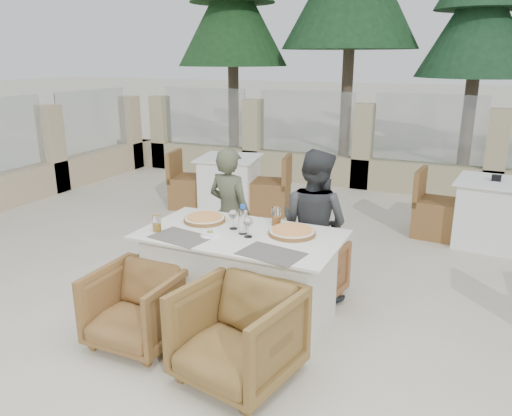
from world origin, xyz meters
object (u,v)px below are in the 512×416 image
at_px(pizza_right, 292,232).
at_px(water_bottle, 243,219).
at_px(armchair_far_left, 225,249).
at_px(armchair_far_right, 308,270).
at_px(diner_left, 230,214).
at_px(bg_table_b, 491,213).
at_px(pizza_left, 205,219).
at_px(dining_table, 241,278).
at_px(diner_right, 314,225).
at_px(beer_glass_right, 276,216).
at_px(armchair_near_left, 137,307).
at_px(olive_dish, 210,234).
at_px(wine_glass_centre, 233,218).
at_px(armchair_near_right, 237,334).
at_px(bg_table_a, 229,184).
at_px(wine_glass_near, 248,226).
at_px(beer_glass_left, 157,223).

relative_size(pizza_right, water_bottle, 1.55).
xyz_separation_m(armchair_far_left, armchair_far_right, (0.88, -0.07, -0.03)).
distance_m(armchair_far_right, diner_left, 0.95).
distance_m(diner_left, bg_table_b, 3.12).
relative_size(pizza_left, bg_table_b, 0.22).
relative_size(dining_table, bg_table_b, 0.98).
height_order(pizza_left, diner_right, diner_right).
bearing_deg(beer_glass_right, dining_table, -120.37).
bearing_deg(armchair_near_left, olive_dish, 51.57).
bearing_deg(wine_glass_centre, diner_right, 51.12).
bearing_deg(armchair_near_right, bg_table_a, 129.50).
bearing_deg(olive_dish, pizza_left, 126.58).
xyz_separation_m(armchair_near_right, diner_left, (-0.81, 1.48, 0.32)).
xyz_separation_m(wine_glass_near, diner_left, (-0.58, 0.80, -0.21)).
bearing_deg(armchair_far_left, beer_glass_left, 98.21).
height_order(pizza_right, beer_glass_right, beer_glass_right).
xyz_separation_m(armchair_near_left, diner_left, (0.08, 1.39, 0.35)).
relative_size(wine_glass_near, armchair_near_left, 0.28).
distance_m(pizza_left, beer_glass_right, 0.62).
xyz_separation_m(beer_glass_left, diner_right, (1.03, 0.92, -0.15)).
bearing_deg(bg_table_b, armchair_near_left, -120.26).
height_order(dining_table, armchair_near_left, dining_table).
bearing_deg(armchair_near_right, armchair_far_left, 132.19).
bearing_deg(bg_table_b, wine_glass_near, -116.90).
xyz_separation_m(beer_glass_right, armchair_near_left, (-0.75, -0.94, -0.55)).
distance_m(olive_dish, diner_right, 1.03).
bearing_deg(beer_glass_left, wine_glass_near, 13.76).
bearing_deg(wine_glass_near, bg_table_b, 57.71).
bearing_deg(armchair_far_left, wine_glass_near, 145.98).
xyz_separation_m(armchair_far_right, diner_left, (-0.86, 0.14, 0.38)).
bearing_deg(wine_glass_centre, water_bottle, -30.09).
bearing_deg(beer_glass_left, armchair_far_left, 81.66).
height_order(wine_glass_near, bg_table_b, wine_glass_near).
relative_size(pizza_right, armchair_far_right, 0.63).
xyz_separation_m(dining_table, beer_glass_right, (0.18, 0.31, 0.46)).
distance_m(pizza_right, armchair_far_right, 0.70).
bearing_deg(bg_table_a, wine_glass_centre, -72.93).
distance_m(dining_table, armchair_far_right, 0.73).
bearing_deg(beer_glass_left, olive_dish, 9.20).
distance_m(beer_glass_left, armchair_near_right, 1.20).
distance_m(beer_glass_right, diner_left, 0.83).
distance_m(dining_table, diner_right, 0.85).
xyz_separation_m(water_bottle, olive_dish, (-0.21, -0.16, -0.10)).
height_order(pizza_left, armchair_near_left, pizza_left).
bearing_deg(dining_table, armchair_far_left, 126.76).
height_order(pizza_right, bg_table_b, pizza_right).
height_order(pizza_left, diner_left, diner_left).
height_order(diner_left, bg_table_b, diner_left).
relative_size(wine_glass_centre, armchair_near_right, 0.25).
bearing_deg(dining_table, diner_right, 60.35).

